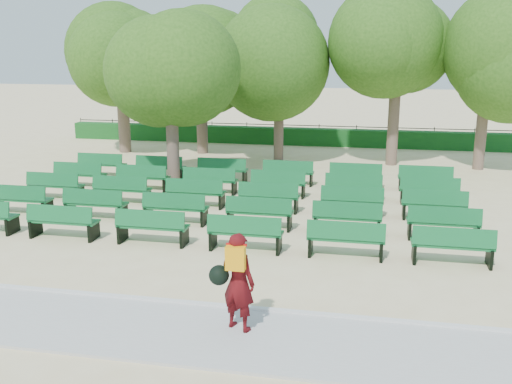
# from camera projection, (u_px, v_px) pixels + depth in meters

# --- Properties ---
(ground) EXTENTS (120.00, 120.00, 0.00)m
(ground) POSITION_uv_depth(u_px,v_px,m) (243.00, 218.00, 17.53)
(ground) COLOR beige
(paving) EXTENTS (30.00, 2.20, 0.06)m
(paving) POSITION_uv_depth(u_px,v_px,m) (156.00, 330.00, 10.49)
(paving) COLOR #B5B5B0
(paving) RESTS_ON ground
(curb) EXTENTS (30.00, 0.12, 0.10)m
(curb) POSITION_uv_depth(u_px,v_px,m) (177.00, 303.00, 11.58)
(curb) COLOR silver
(curb) RESTS_ON ground
(hedge) EXTENTS (26.00, 0.70, 0.90)m
(hedge) POSITION_uv_depth(u_px,v_px,m) (300.00, 136.00, 30.73)
(hedge) COLOR #15541D
(hedge) RESTS_ON ground
(fence) EXTENTS (26.00, 0.10, 1.02)m
(fence) POSITION_uv_depth(u_px,v_px,m) (300.00, 144.00, 31.22)
(fence) COLOR black
(fence) RESTS_ON ground
(tree_line) EXTENTS (21.80, 6.80, 7.04)m
(tree_line) POSITION_uv_depth(u_px,v_px,m) (289.00, 158.00, 27.04)
(tree_line) COLOR #34601A
(tree_line) RESTS_ON ground
(bench_array) EXTENTS (1.93, 0.64, 1.21)m
(bench_array) POSITION_uv_depth(u_px,v_px,m) (232.00, 206.00, 18.53)
(bench_array) COLOR #10602E
(bench_array) RESTS_ON ground
(tree_among) EXTENTS (4.20, 4.20, 5.87)m
(tree_among) POSITION_uv_depth(u_px,v_px,m) (170.00, 80.00, 20.43)
(tree_among) COLOR brown
(tree_among) RESTS_ON ground
(person) EXTENTS (0.92, 0.67, 1.84)m
(person) POSITION_uv_depth(u_px,v_px,m) (237.00, 280.00, 10.26)
(person) COLOR #4B0A0E
(person) RESTS_ON ground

